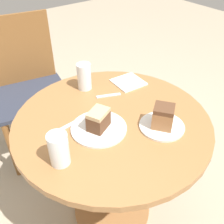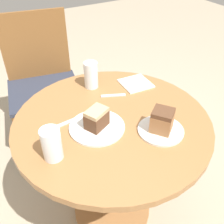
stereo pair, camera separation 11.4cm
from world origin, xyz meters
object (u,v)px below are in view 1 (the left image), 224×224
(cake_slice_near, at_px, (98,120))
(glass_water, at_px, (59,151))
(plate_far, at_px, (162,126))
(cake_slice_far, at_px, (163,116))
(chair, at_px, (28,86))
(glass_lemonade, at_px, (84,78))
(plate_near, at_px, (99,128))

(cake_slice_near, relative_size, glass_water, 0.86)
(plate_far, distance_m, cake_slice_far, 0.05)
(chair, xyz_separation_m, plate_far, (0.22, -1.00, 0.21))
(chair, relative_size, cake_slice_far, 8.07)
(cake_slice_far, height_order, glass_lemonade, glass_lemonade)
(plate_near, bearing_deg, glass_lemonade, 67.42)
(plate_far, distance_m, glass_water, 0.45)
(plate_far, height_order, cake_slice_near, cake_slice_near)
(plate_near, relative_size, glass_lemonade, 1.72)
(plate_near, height_order, glass_water, glass_water)
(chair, relative_size, glass_water, 7.12)
(glass_lemonade, xyz_separation_m, glass_water, (-0.34, -0.38, -0.00))
(cake_slice_far, xyz_separation_m, glass_lemonade, (-0.09, 0.46, 0.00))
(chair, distance_m, cake_slice_far, 1.06)
(cake_slice_near, bearing_deg, plate_far, -34.39)
(cake_slice_far, relative_size, glass_lemonade, 0.84)
(chair, height_order, cake_slice_near, chair)
(plate_far, height_order, cake_slice_far, cake_slice_far)
(plate_near, bearing_deg, plate_far, -34.39)
(plate_far, relative_size, glass_lemonade, 1.40)
(plate_far, relative_size, glass_water, 1.47)
(chair, xyz_separation_m, glass_water, (-0.22, -0.91, 0.26))
(cake_slice_far, bearing_deg, plate_near, 145.61)
(plate_near, height_order, cake_slice_far, cake_slice_far)
(cake_slice_far, distance_m, glass_water, 0.45)
(cake_slice_near, height_order, glass_water, glass_water)
(cake_slice_far, bearing_deg, plate_far, 90.00)
(plate_far, xyz_separation_m, glass_water, (-0.44, 0.09, 0.05))
(cake_slice_far, height_order, glass_water, glass_water)
(plate_near, height_order, glass_lemonade, glass_lemonade)
(plate_near, bearing_deg, glass_water, -163.20)
(plate_far, bearing_deg, plate_near, 145.61)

